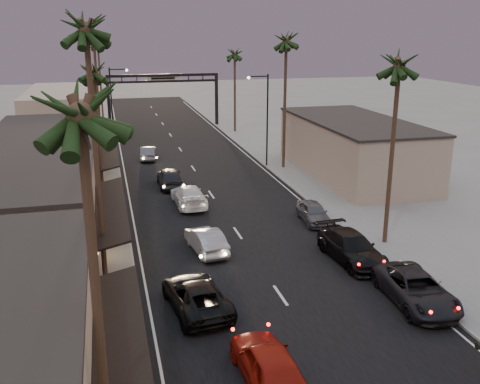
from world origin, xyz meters
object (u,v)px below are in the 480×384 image
oncoming_silver (206,240)px  curbside_black (351,247)px  streetlight_right (265,113)px  palm_ld (93,36)px  palm_la (79,97)px  oncoming_red (269,364)px  palm_lc (93,67)px  curbside_near (416,289)px  palm_rc (235,51)px  palm_far (97,41)px  palm_rb (286,36)px  streetlight_left (114,101)px  palm_ra (400,58)px  arch (163,87)px  palm_lb (85,20)px  oncoming_pickup (196,295)px

oncoming_silver → curbside_black: (7.97, -3.44, 0.09)m
streetlight_right → palm_ld: size_ratio=0.63×
streetlight_right → palm_la: 39.68m
palm_ld → oncoming_red: palm_ld is taller
palm_lc → oncoming_silver: (5.99, -10.46, -9.74)m
curbside_near → streetlight_right: bearing=92.4°
curbside_near → palm_rc: bearing=91.0°
palm_rc → palm_far: 21.97m
palm_far → palm_rb: bearing=-63.6°
streetlight_left → palm_ra: palm_ra is taller
palm_ld → oncoming_red: size_ratio=2.85×
arch → streetlight_right: streetlight_right is taller
palm_lb → streetlight_left: bearing=87.3°
palm_la → palm_lb: (-0.00, 13.00, 1.94)m
palm_ra → curbside_near: 13.20m
arch → palm_la: (-8.60, -61.00, 5.91)m
palm_ra → palm_far: 56.58m
palm_far → curbside_black: size_ratio=2.32×
palm_rb → curbside_near: bearing=-95.0°
arch → palm_lb: (-8.60, -48.00, 7.85)m
oncoming_red → palm_lb: bearing=-60.7°
streetlight_left → palm_rc: (15.52, 6.00, 5.14)m
streetlight_left → palm_lb: 36.93m
curbside_black → arch: bearing=92.2°
streetlight_right → palm_la: (-15.52, -36.00, 6.11)m
palm_la → oncoming_red: 12.59m
streetlight_right → curbside_black: streetlight_right is taller
oncoming_silver → curbside_near: size_ratio=0.80×
oncoming_red → palm_rc: bearing=-104.6°
palm_rb → curbside_near: size_ratio=2.55×
palm_ld → curbside_near: size_ratio=2.55×
palm_rb → oncoming_pickup: palm_rb is taller
palm_rc → oncoming_red: palm_rc is taller
streetlight_left → palm_lb: (-1.68, -36.00, 8.06)m
palm_lb → oncoming_silver: (5.99, 3.54, -12.65)m
palm_la → palm_rc: bearing=72.6°
streetlight_left → palm_lc: size_ratio=0.74×
palm_ra → palm_lb: bearing=-173.4°
streetlight_right → palm_lc: palm_lc is taller
palm_far → curbside_near: (14.50, -61.40, -10.67)m
streetlight_left → palm_far: bearing=93.9°
streetlight_right → palm_rc: (1.68, 19.00, 5.14)m
palm_rc → palm_la: bearing=-107.4°
streetlight_left → oncoming_pickup: (2.53, -39.33, -4.58)m
palm_lb → palm_rc: bearing=67.7°
palm_far → palm_ra: bearing=-72.6°
palm_ra → oncoming_silver: palm_ra is taller
palm_lc → curbside_near: (14.80, -19.40, -9.69)m
palm_ra → palm_rb: bearing=90.0°
streetlight_left → palm_rc: bearing=21.1°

